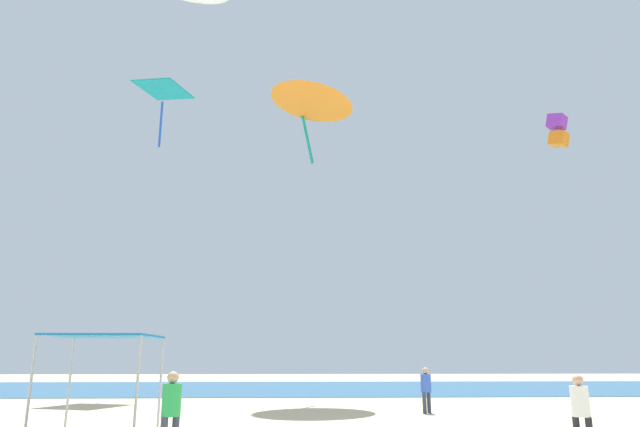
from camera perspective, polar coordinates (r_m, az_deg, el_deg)
name	(u,v)px	position (r m, az deg, el deg)	size (l,w,h in m)	color
ocean_strip	(319,388)	(39.41, -0.09, -17.23)	(110.00, 18.76, 0.03)	#28608C
canopy_tent	(105,341)	(17.28, -20.96, -11.95)	(2.74, 2.61, 2.63)	#B2B2B7
person_near_tent	(426,386)	(22.34, 10.68, -16.80)	(0.39, 0.39, 1.64)	#33384C
person_rightmost	(581,406)	(14.32, 24.88, -17.30)	(0.39, 0.39, 1.64)	black
person_far_shore	(171,405)	(13.21, -14.83, -18.28)	(0.41, 0.41, 1.72)	#33384C
kite_box_purple	(558,130)	(36.49, 22.94, 7.75)	(1.38, 1.38, 2.08)	purple
kite_delta_orange	(313,96)	(32.36, -0.72, 11.80)	(5.45, 5.39, 4.18)	orange
kite_diamond_teal	(163,93)	(38.67, -15.61, 11.71)	(3.80, 3.80, 4.18)	teal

